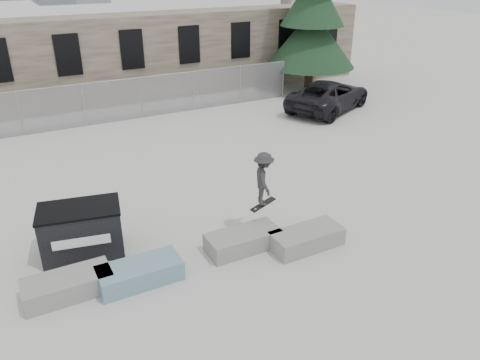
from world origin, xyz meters
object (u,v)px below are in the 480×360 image
object	(u,v)px
planter_offset	(307,238)
suv	(329,95)
planter_center_right	(243,240)
skateboarder	(264,179)
dumpster	(82,230)
planter_far_left	(68,285)
planter_center_left	(140,272)
spruce_tree	(313,11)

from	to	relation	value
planter_offset	suv	distance (m)	13.16
planter_center_right	skateboarder	size ratio (longest dim) A/B	1.20
planter_offset	dumpster	size ratio (longest dim) A/B	0.87
suv	dumpster	bearing A→B (deg)	93.32
planter_far_left	planter_offset	size ratio (longest dim) A/B	1.00
planter_center_left	suv	xyz separation A→B (m)	(13.01, 9.37, 0.49)
dumpster	planter_far_left	bearing A→B (deg)	-101.96
planter_offset	skateboarder	size ratio (longest dim) A/B	1.20
planter_center_left	planter_offset	distance (m)	4.53
planter_far_left	planter_center_left	distance (m)	1.66
spruce_tree	suv	world-z (taller)	spruce_tree
planter_offset	spruce_tree	size ratio (longest dim) A/B	0.17
planter_far_left	planter_center_right	distance (m)	4.55
suv	planter_far_left	bearing A→B (deg)	96.95
planter_center_right	suv	distance (m)	13.72
dumpster	skateboarder	size ratio (longest dim) A/B	1.37
dumpster	spruce_tree	bearing A→B (deg)	47.72
spruce_tree	skateboarder	size ratio (longest dim) A/B	6.90
planter_center_left	suv	bearing A→B (deg)	35.77
planter_center_left	planter_center_right	xyz separation A→B (m)	(2.91, 0.09, 0.00)
planter_center_right	skateboarder	xyz separation A→B (m)	(0.89, 0.47, 1.43)
dumpster	suv	size ratio (longest dim) A/B	0.42
planter_far_left	suv	xyz separation A→B (m)	(14.64, 9.05, 0.49)
planter_far_left	planter_center_left	size ratio (longest dim) A/B	1.00
planter_center_left	skateboarder	size ratio (longest dim) A/B	1.20
planter_far_left	planter_offset	world-z (taller)	same
suv	skateboarder	bearing A→B (deg)	108.97
planter_far_left	skateboarder	xyz separation A→B (m)	(5.43, 0.24, 1.43)
planter_far_left	suv	world-z (taller)	suv
planter_far_left	skateboarder	bearing A→B (deg)	2.48
planter_center_right	dumpster	bearing A→B (deg)	154.46
planter_far_left	planter_center_right	bearing A→B (deg)	-2.92
planter_far_left	dumpster	distance (m)	1.80
suv	skateboarder	size ratio (longest dim) A/B	3.30
spruce_tree	skateboarder	distance (m)	16.92
planter_offset	dumpster	distance (m)	6.02
planter_far_left	spruce_tree	size ratio (longest dim) A/B	0.17
planter_center_left	skateboarder	world-z (taller)	skateboarder
planter_center_left	skateboarder	xyz separation A→B (m)	(3.80, 0.56, 1.43)
planter_center_right	spruce_tree	bearing A→B (deg)	48.62
dumpster	spruce_tree	xyz separation A→B (m)	(15.50, 11.39, 3.80)
dumpster	spruce_tree	world-z (taller)	spruce_tree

